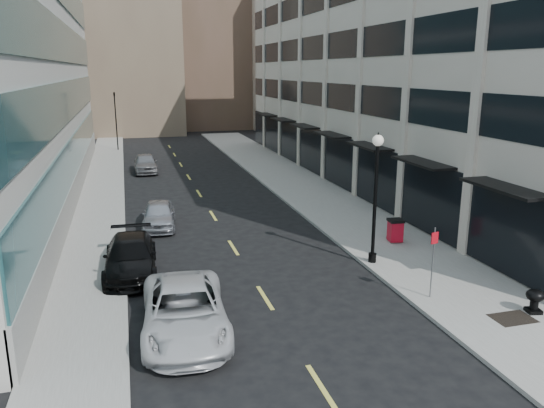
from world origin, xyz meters
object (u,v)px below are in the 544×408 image
trash_bin (395,230)px  sign_post (433,253)px  car_white_van (185,311)px  car_silver_sedan (159,215)px  lamppost (376,187)px  car_grey_sedan (145,163)px  urn_planter (535,299)px  traffic_signal (114,96)px  car_black_pickup (130,257)px

trash_bin → sign_post: 6.64m
car_white_van → trash_bin: (10.94, 6.36, -0.04)m
car_silver_sedan → lamppost: (8.62, -8.34, 2.78)m
car_grey_sedan → urn_planter: 33.17m
traffic_signal → car_white_van: (2.30, -42.00, -4.91)m
lamppost → sign_post: 4.33m
lamppost → urn_planter: bearing=-62.4°
car_silver_sedan → urn_planter: car_silver_sedan is taller
car_white_van → car_grey_sedan: car_white_van is taller
sign_post → car_grey_sedan: bearing=95.0°
car_grey_sedan → urn_planter: size_ratio=5.40×
car_black_pickup → car_white_van: bearing=-72.3°
urn_planter → car_black_pickup: bearing=149.7°
car_black_pickup → car_grey_sedan: (1.60, 23.16, 0.03)m
car_black_pickup → lamppost: (10.22, -1.76, 2.75)m
lamppost → urn_planter: lamppost is taller
traffic_signal → sign_post: traffic_signal is taller
car_white_van → sign_post: 9.10m
trash_bin → car_black_pickup: bearing=-170.9°
lamppost → sign_post: bearing=-84.0°
car_silver_sedan → lamppost: bearing=-38.6°
sign_post → urn_planter: sign_post is taller
car_silver_sedan → lamppost: size_ratio=0.75×
traffic_signal → car_white_van: traffic_signal is taller
lamppost → sign_post: size_ratio=2.11×
traffic_signal → car_silver_sedan: traffic_signal is taller
car_silver_sedan → sign_post: (9.04, -12.33, 1.14)m
lamppost → car_black_pickup: bearing=170.2°
car_white_van → lamppost: 9.92m
traffic_signal → car_grey_sedan: (2.30, -13.00, -4.93)m
car_white_van → trash_bin: size_ratio=5.08×
car_grey_sedan → lamppost: size_ratio=0.81×
traffic_signal → car_silver_sedan: 30.09m
car_grey_sedan → urn_planter: car_grey_sedan is taller
car_grey_sedan → lamppost: bearing=-70.9°
lamppost → sign_post: lamppost is taller
car_white_van → lamppost: bearing=29.1°
sign_post → traffic_signal: bearing=92.7°
trash_bin → urn_planter: trash_bin is taller
trash_bin → traffic_signal: bearing=117.1°
car_white_van → sign_post: size_ratio=2.14×
traffic_signal → car_white_van: size_ratio=1.21×
car_black_pickup → lamppost: 10.73m
trash_bin → sign_post: size_ratio=0.42×
car_silver_sedan → urn_planter: size_ratio=5.00×
trash_bin → urn_planter: 8.41m
lamppost → urn_planter: 7.43m
car_silver_sedan → trash_bin: bearing=-23.6°
lamppost → urn_planter: (3.18, -6.08, -2.83)m
traffic_signal → car_black_pickup: 36.50m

